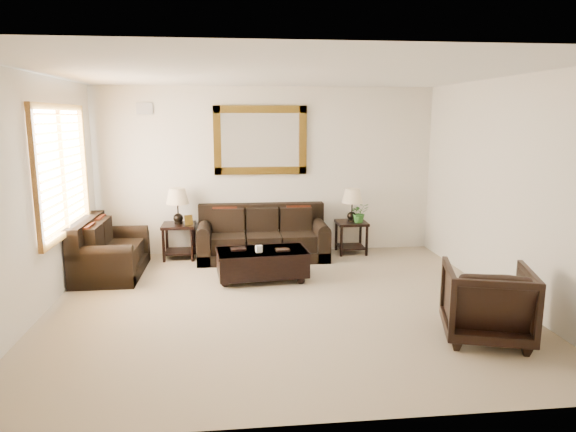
{
  "coord_description": "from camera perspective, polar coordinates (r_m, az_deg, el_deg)",
  "views": [
    {
      "loc": [
        -0.57,
        -5.87,
        2.22
      ],
      "look_at": [
        0.14,
        0.6,
        0.96
      ],
      "focal_mm": 32.0,
      "sensor_mm": 36.0,
      "label": 1
    }
  ],
  "objects": [
    {
      "name": "room",
      "position": [
        5.96,
        -0.73,
        2.57
      ],
      "size": [
        5.51,
        5.01,
        2.71
      ],
      "color": "#9A8C6A",
      "rests_on": "ground"
    },
    {
      "name": "window",
      "position": [
        7.13,
        -23.72,
        4.64
      ],
      "size": [
        0.07,
        1.96,
        1.66
      ],
      "color": "white",
      "rests_on": "room"
    },
    {
      "name": "mirror",
      "position": [
        8.36,
        -3.08,
        8.4
      ],
      "size": [
        1.5,
        0.06,
        1.1
      ],
      "color": "#46310E",
      "rests_on": "room"
    },
    {
      "name": "air_vent",
      "position": [
        8.45,
        -15.66,
        11.44
      ],
      "size": [
        0.25,
        0.02,
        0.18
      ],
      "primitive_type": "cube",
      "color": "#999999",
      "rests_on": "room"
    },
    {
      "name": "sofa",
      "position": [
        8.2,
        -2.83,
        -2.58
      ],
      "size": [
        2.04,
        0.88,
        0.83
      ],
      "color": "black",
      "rests_on": "room"
    },
    {
      "name": "loveseat",
      "position": [
        7.77,
        -19.41,
        -4.01
      ],
      "size": [
        0.85,
        1.44,
        0.81
      ],
      "rotation": [
        0.0,
        0.0,
        1.57
      ],
      "color": "black",
      "rests_on": "room"
    },
    {
      "name": "end_table_left",
      "position": [
        8.25,
        -12.11,
        0.33
      ],
      "size": [
        0.51,
        0.51,
        1.12
      ],
      "color": "black",
      "rests_on": "room"
    },
    {
      "name": "end_table_right",
      "position": [
        8.45,
        7.1,
        0.51
      ],
      "size": [
        0.49,
        0.49,
        1.07
      ],
      "color": "black",
      "rests_on": "room"
    },
    {
      "name": "coffee_table",
      "position": [
        7.1,
        -2.91,
        -5.07
      ],
      "size": [
        1.29,
        0.78,
        0.52
      ],
      "rotation": [
        0.0,
        0.0,
        0.09
      ],
      "color": "black",
      "rests_on": "room"
    },
    {
      "name": "armchair",
      "position": [
        5.59,
        21.24,
        -8.58
      ],
      "size": [
        1.01,
        0.97,
        0.84
      ],
      "primitive_type": "imported",
      "rotation": [
        0.0,
        0.0,
        2.85
      ],
      "color": "black",
      "rests_on": "floor"
    },
    {
      "name": "potted_plant",
      "position": [
        8.4,
        7.94,
        0.12
      ],
      "size": [
        0.3,
        0.33,
        0.25
      ],
      "primitive_type": "imported",
      "rotation": [
        0.0,
        0.0,
        0.04
      ],
      "color": "#2A5F20",
      "rests_on": "end_table_right"
    }
  ]
}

